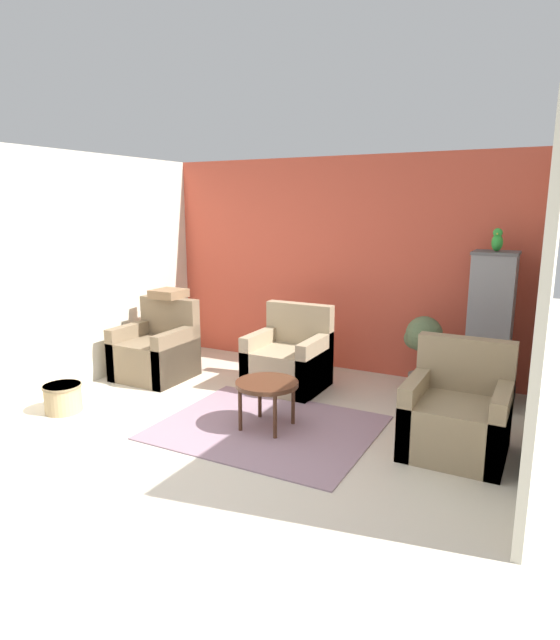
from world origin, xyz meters
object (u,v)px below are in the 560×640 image
Objects in this scene: armchair_right at (457,417)px; potted_plant at (423,344)px; birdcage at (490,332)px; wicker_basket at (63,397)px; coffee_table at (267,387)px; armchair_left at (156,352)px; armchair_middle at (289,361)px; parrot at (497,241)px.

potted_plant is at bearing 114.13° from armchair_right.
birdcage reaches higher than armchair_right.
coffee_table is at bearing 16.33° from wicker_basket.
armchair_left and armchair_middle have the same top height.
coffee_table is 2.08m from wicker_basket.
armchair_right reaches higher than coffee_table.
coffee_table is 1.54× the size of wicker_basket.
armchair_left is at bearing 85.61° from wicker_basket.
potted_plant is 2.29× the size of wicker_basket.
coffee_table is 0.37× the size of birdcage.
parrot reaches higher than potted_plant.
potted_plant is 3.74m from wicker_basket.
birdcage is at bearing 15.34° from armchair_left.
wicker_basket is at bearing -148.26° from birdcage.
parrot is 4.54m from wicker_basket.
coffee_table is 2.47× the size of parrot.
armchair_left is 2.47× the size of wicker_basket.
armchair_right is at bearing 13.82° from wicker_basket.
armchair_middle is 2.47× the size of wicker_basket.
birdcage reaches higher than armchair_middle.
coffee_table reaches higher than wicker_basket.
potted_plant is at bearing 57.74° from coffee_table.
armchair_middle is 2.12m from birdcage.
armchair_left is 3.92m from parrot.
birdcage reaches higher than armchair_left.
coffee_table is at bearing -73.28° from armchair_middle.
armchair_left is at bearing -165.74° from armchair_middle.
potted_plant is (2.90, 0.91, 0.24)m from armchair_left.
armchair_right is at bearing -92.45° from parrot.
armchair_middle is at bearing -163.78° from parrot.
parrot is at bearing 45.18° from coffee_table.
armchair_left and armchair_right have the same top height.
parrot is at bearing 15.37° from armchair_left.
armchair_right is 2.47× the size of wicker_basket.
coffee_table is 2.68m from parrot.
parrot reaches higher than wicker_basket.
armchair_left is at bearing -162.52° from potted_plant.
parrot is at bearing 90.00° from birdcage.
armchair_right reaches higher than potted_plant.
armchair_left reaches higher than potted_plant.
parrot is 1.29m from potted_plant.
armchair_middle is 1.46m from potted_plant.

